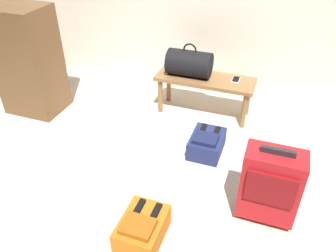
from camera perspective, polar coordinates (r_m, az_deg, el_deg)
The scene contains 8 objects.
ground_plane at distance 2.80m, azimuth -0.51°, elevation -8.84°, with size 6.60×6.60×0.00m, color beige.
bench at distance 3.45m, azimuth 6.33°, elevation 7.25°, with size 1.00×0.36×0.42m.
duffel_bag_black at distance 3.41m, azimuth 3.66°, elevation 10.67°, with size 0.44×0.26×0.34m.
cell_phone at distance 3.42m, azimuth 11.55°, elevation 7.81°, with size 0.07×0.14×0.01m.
suitcase_upright_red at distance 2.38m, azimuth 17.08°, elevation -9.55°, with size 0.39×0.24×0.62m.
backpack_navy at distance 3.02m, azimuth 6.64°, elevation -2.95°, with size 0.28×0.38×0.21m.
backpack_orange at distance 2.34m, azimuth -4.42°, elevation -17.04°, with size 0.28×0.38×0.21m.
side_cabinet at distance 3.72m, azimuth -22.79°, elevation 10.18°, with size 0.56×0.44×1.10m.
Camera 1 is at (0.71, -1.91, 1.92)m, focal length 35.63 mm.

